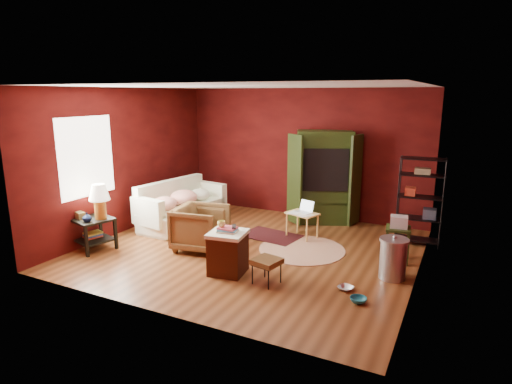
% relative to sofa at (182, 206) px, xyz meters
% --- Properties ---
extents(room, '(5.54, 5.04, 2.84)m').
position_rel_sofa_xyz_m(room, '(1.93, -0.70, 1.01)').
color(room, brown).
rests_on(room, ground).
extents(sofa, '(0.61, 2.02, 0.79)m').
position_rel_sofa_xyz_m(sofa, '(0.00, 0.00, 0.00)').
color(sofa, white).
rests_on(sofa, ground).
extents(armchair, '(0.90, 0.94, 0.85)m').
position_rel_sofa_xyz_m(armchair, '(1.17, -1.05, 0.03)').
color(armchair, black).
rests_on(armchair, ground).
extents(pet_bowl_steel, '(0.22, 0.12, 0.21)m').
position_rel_sofa_xyz_m(pet_bowl_steel, '(3.88, -1.52, -0.29)').
color(pet_bowl_steel, '#B4B5BB').
rests_on(pet_bowl_steel, ground).
extents(pet_bowl_turquoise, '(0.22, 0.07, 0.22)m').
position_rel_sofa_xyz_m(pet_bowl_turquoise, '(4.13, -1.80, -0.28)').
color(pet_bowl_turquoise, teal).
rests_on(pet_bowl_turquoise, ground).
extents(vase, '(0.18, 0.18, 0.16)m').
position_rel_sofa_xyz_m(vase, '(-0.43, -2.09, 0.25)').
color(vase, '#0B1738').
rests_on(vase, side_table).
extents(mug, '(0.12, 0.10, 0.12)m').
position_rel_sofa_xyz_m(mug, '(2.02, -1.76, 0.40)').
color(mug, '#EBE673').
rests_on(mug, hamper).
extents(side_table, '(0.73, 0.73, 1.18)m').
position_rel_sofa_xyz_m(side_table, '(-0.44, -1.87, 0.31)').
color(side_table, black).
rests_on(side_table, ground).
extents(sofa_cushions, '(1.08, 2.10, 0.84)m').
position_rel_sofa_xyz_m(sofa_cushions, '(-0.03, -0.03, 0.02)').
color(sofa_cushions, white).
rests_on(sofa_cushions, sofa).
extents(hamper, '(0.61, 0.61, 0.75)m').
position_rel_sofa_xyz_m(hamper, '(2.11, -1.73, -0.05)').
color(hamper, '#491E11').
rests_on(hamper, ground).
extents(footstool, '(0.44, 0.44, 0.38)m').
position_rel_sofa_xyz_m(footstool, '(2.80, -1.81, -0.07)').
color(footstool, black).
rests_on(footstool, ground).
extents(rug_round, '(2.00, 2.00, 0.01)m').
position_rel_sofa_xyz_m(rug_round, '(2.78, -0.30, -0.39)').
color(rug_round, beige).
rests_on(rug_round, ground).
extents(rug_oriental, '(1.18, 0.87, 0.01)m').
position_rel_sofa_xyz_m(rug_oriental, '(1.99, 0.11, -0.38)').
color(rug_oriental, '#4D1418').
rests_on(rug_oriental, ground).
extents(laptop_desk, '(0.66, 0.57, 0.70)m').
position_rel_sofa_xyz_m(laptop_desk, '(2.55, 0.34, 0.04)').
color(laptop_desk, '#FFD274').
rests_on(laptop_desk, ground).
extents(tv_armoire, '(1.41, 1.15, 1.94)m').
position_rel_sofa_xyz_m(tv_armoire, '(2.58, 1.47, 0.62)').
color(tv_armoire, '#26320E').
rests_on(tv_armoire, ground).
extents(wire_shelving, '(0.79, 0.38, 1.59)m').
position_rel_sofa_xyz_m(wire_shelving, '(4.56, 0.93, 0.48)').
color(wire_shelving, black).
rests_on(wire_shelving, ground).
extents(small_stand, '(0.43, 0.43, 0.76)m').
position_rel_sofa_xyz_m(small_stand, '(4.35, -0.09, 0.18)').
color(small_stand, '#26320E').
rests_on(small_stand, ground).
extents(trash_can, '(0.51, 0.51, 0.67)m').
position_rel_sofa_xyz_m(trash_can, '(4.40, -0.82, -0.08)').
color(trash_can, '#BABEC2').
rests_on(trash_can, ground).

